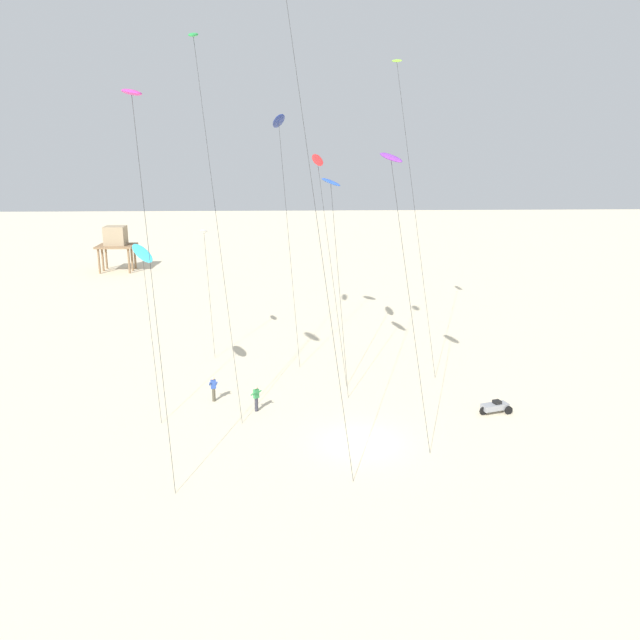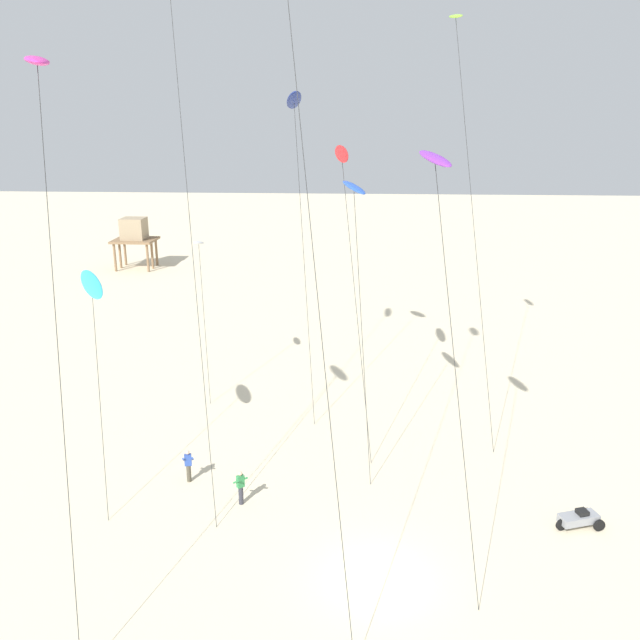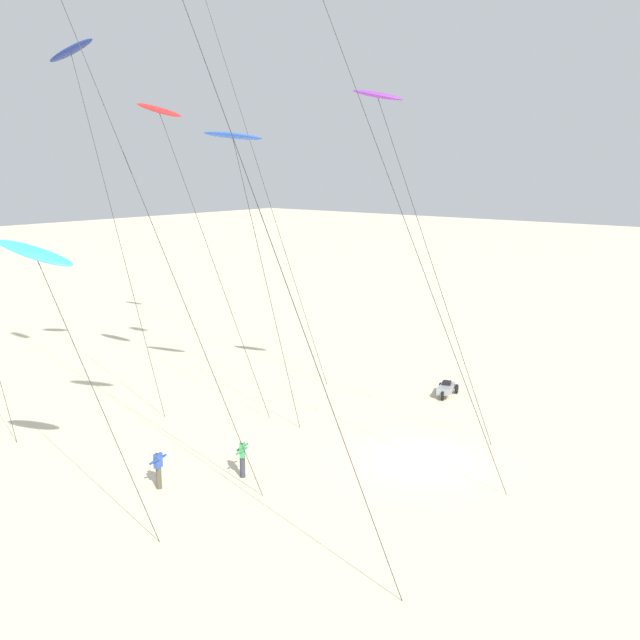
{
  "view_description": "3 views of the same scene",
  "coord_description": "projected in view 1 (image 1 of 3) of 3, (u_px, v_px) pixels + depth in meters",
  "views": [
    {
      "loc": [
        -3.63,
        -34.11,
        16.39
      ],
      "look_at": [
        -2.08,
        6.0,
        5.56
      ],
      "focal_mm": 37.17,
      "sensor_mm": 36.0,
      "label": 1
    },
    {
      "loc": [
        -0.91,
        -21.36,
        17.07
      ],
      "look_at": [
        -2.74,
        8.59,
        7.72
      ],
      "focal_mm": 36.98,
      "sensor_mm": 36.0,
      "label": 2
    },
    {
      "loc": [
        -26.57,
        -16.1,
        12.66
      ],
      "look_at": [
        0.78,
        6.3,
        5.26
      ],
      "focal_mm": 42.49,
      "sensor_mm": 36.0,
      "label": 3
    }
  ],
  "objects": [
    {
      "name": "beach_buggy",
      "position": [
        495.0,
        407.0,
        41.25
      ],
      "size": [
        2.13,
        1.39,
        0.82
      ],
      "color": "gray",
      "rests_on": "ground"
    },
    {
      "name": "kite_flyer_middle",
      "position": [
        214.0,
        388.0,
        43.03
      ],
      "size": [
        0.63,
        0.61,
        1.67
      ],
      "color": "#4C4738",
      "rests_on": "ground"
    },
    {
      "name": "kite_green",
      "position": [
        194.0,
        42.0,
        42.65
      ],
      "size": [
        3.5,
        10.55,
        23.41
      ],
      "color": "green",
      "rests_on": "ground"
    },
    {
      "name": "kite_magenta",
      "position": [
        132.0,
        96.0,
        33.58
      ],
      "size": [
        3.36,
        8.37,
        19.17
      ],
      "color": "#D8339E",
      "rests_on": "ground"
    },
    {
      "name": "kite_flyer_nearest",
      "position": [
        256.0,
        398.0,
        41.42
      ],
      "size": [
        0.73,
        0.73,
        1.67
      ],
      "color": "#33333D",
      "rests_on": "ground"
    },
    {
      "name": "kite_cyan",
      "position": [
        142.0,
        254.0,
        41.22
      ],
      "size": [
        2.45,
        5.36,
        10.3
      ],
      "color": "#33BFE0",
      "rests_on": "ground"
    },
    {
      "name": "kite_purple",
      "position": [
        391.0,
        161.0,
        37.04
      ],
      "size": [
        2.56,
        6.56,
        15.89
      ],
      "color": "purple",
      "rests_on": "ground"
    },
    {
      "name": "stilt_house",
      "position": [
        116.0,
        239.0,
        85.68
      ],
      "size": [
        4.74,
        4.18,
        5.87
      ],
      "color": "#846647",
      "rests_on": "ground"
    },
    {
      "name": "kite_lime",
      "position": [
        398.0,
        75.0,
        48.44
      ],
      "size": [
        2.8,
        8.1,
        22.4
      ],
      "color": "#8CD833",
      "rests_on": "ground"
    },
    {
      "name": "ground_plane",
      "position": [
        361.0,
        442.0,
        37.31
      ],
      "size": [
        260.0,
        260.0,
        0.0
      ],
      "primitive_type": "plane",
      "color": "beige"
    },
    {
      "name": "kite_white",
      "position": [
        204.0,
        232.0,
        51.44
      ],
      "size": [
        1.14,
        3.22,
        9.99
      ],
      "color": "white",
      "rests_on": "ground"
    },
    {
      "name": "kite_navy",
      "position": [
        279.0,
        123.0,
        49.08
      ],
      "size": [
        2.07,
        5.63,
        18.49
      ],
      "color": "navy",
      "rests_on": "ground"
    },
    {
      "name": "kite_blue",
      "position": [
        331.0,
        184.0,
        43.21
      ],
      "size": [
        1.87,
        4.71,
        14.19
      ],
      "color": "blue",
      "rests_on": "ground"
    },
    {
      "name": "kite_red",
      "position": [
        318.0,
        162.0,
        47.03
      ],
      "size": [
        2.38,
        6.9,
        15.67
      ],
      "color": "red",
      "rests_on": "ground"
    }
  ]
}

